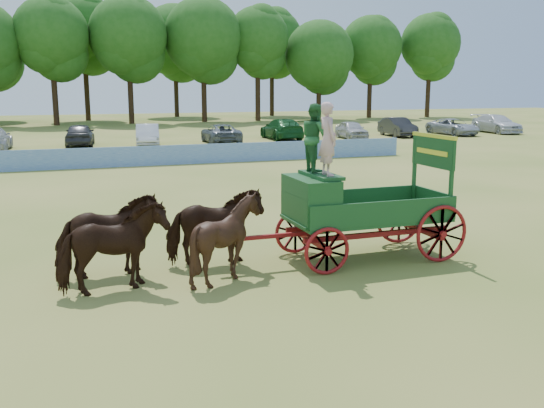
{
  "coord_description": "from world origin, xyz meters",
  "views": [
    {
      "loc": [
        -7.5,
        -14.21,
        4.17
      ],
      "look_at": [
        -2.59,
        -0.39,
        1.3
      ],
      "focal_mm": 40.0,
      "sensor_mm": 36.0,
      "label": 1
    }
  ],
  "objects": [
    {
      "name": "sponsor_banner",
      "position": [
        -1.0,
        18.0,
        0.53
      ],
      "size": [
        26.0,
        0.08,
        1.05
      ],
      "primitive_type": "cube",
      "color": "#1F59AB",
      "rests_on": "ground"
    },
    {
      "name": "horse_wheel_left",
      "position": [
        -4.18,
        -1.94,
        0.93
      ],
      "size": [
        1.93,
        1.78,
        1.86
      ],
      "primitive_type": "imported",
      "rotation": [
        0.0,
        0.0,
        1.39
      ],
      "color": "#321C0E",
      "rests_on": "ground"
    },
    {
      "name": "horse_lead_right",
      "position": [
        -6.58,
        -0.84,
        0.93
      ],
      "size": [
        2.25,
        1.14,
        1.85
      ],
      "primitive_type": "imported",
      "rotation": [
        0.0,
        0.0,
        1.64
      ],
      "color": "#321C0E",
      "rests_on": "ground"
    },
    {
      "name": "parked_cars",
      "position": [
        2.47,
        30.05,
        0.76
      ],
      "size": [
        58.22,
        7.34,
        1.62
      ],
      "color": "silver",
      "rests_on": "ground"
    },
    {
      "name": "treeline",
      "position": [
        -4.76,
        59.72,
        9.39
      ],
      "size": [
        91.68,
        22.71,
        14.85
      ],
      "color": "#382314",
      "rests_on": "ground"
    },
    {
      "name": "horse_wheel_right",
      "position": [
        -4.18,
        -0.84,
        0.93
      ],
      "size": [
        2.26,
        1.16,
        1.85
      ],
      "primitive_type": "imported",
      "rotation": [
        0.0,
        0.0,
        1.49
      ],
      "color": "#321C0E",
      "rests_on": "ground"
    },
    {
      "name": "ground",
      "position": [
        0.0,
        0.0,
        0.0
      ],
      "size": [
        160.0,
        160.0,
        0.0
      ],
      "primitive_type": "plane",
      "color": "#A19149",
      "rests_on": "ground"
    },
    {
      "name": "farm_dray",
      "position": [
        -1.24,
        -1.37,
        1.69
      ],
      "size": [
        5.99,
        2.0,
        3.81
      ],
      "color": "maroon",
      "rests_on": "ground"
    },
    {
      "name": "horse_lead_left",
      "position": [
        -6.58,
        -1.94,
        0.93
      ],
      "size": [
        2.34,
        1.4,
        1.85
      ],
      "primitive_type": "imported",
      "rotation": [
        0.0,
        0.0,
        1.76
      ],
      "color": "#321C0E",
      "rests_on": "ground"
    }
  ]
}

